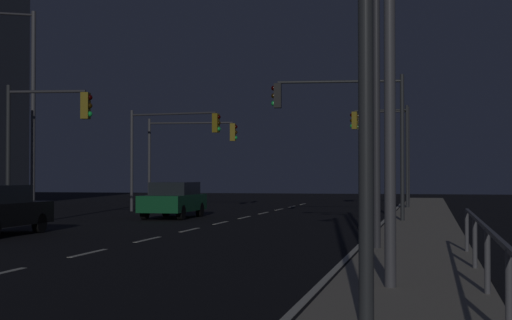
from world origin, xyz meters
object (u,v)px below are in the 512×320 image
(traffic_light_far_center, at_px, (383,137))
(street_lamp_across_street, at_px, (358,75))
(car_oncoming, at_px, (174,199))
(traffic_light_far_right, at_px, (386,138))
(traffic_light_mid_right, at_px, (189,144))
(traffic_light_near_left, at_px, (45,128))
(traffic_light_near_right, at_px, (345,116))
(traffic_light_mid_left, at_px, (170,138))
(street_lamp_far_end, at_px, (24,96))

(traffic_light_far_center, distance_m, street_lamp_across_street, 23.65)
(car_oncoming, distance_m, street_lamp_across_street, 16.72)
(traffic_light_far_right, xyz_separation_m, traffic_light_mid_right, (-10.49, -2.58, -0.37))
(traffic_light_far_center, height_order, traffic_light_mid_right, traffic_light_far_center)
(traffic_light_near_left, bearing_deg, car_oncoming, 68.41)
(car_oncoming, height_order, traffic_light_far_center, traffic_light_far_center)
(traffic_light_far_center, distance_m, traffic_light_mid_right, 10.55)
(traffic_light_mid_right, bearing_deg, street_lamp_across_street, -62.64)
(traffic_light_near_right, distance_m, traffic_light_near_left, 11.27)
(car_oncoming, relative_size, traffic_light_far_right, 0.81)
(traffic_light_far_right, relative_size, traffic_light_mid_right, 1.10)
(traffic_light_near_right, bearing_deg, car_oncoming, 163.29)
(car_oncoming, xyz_separation_m, traffic_light_mid_right, (-1.87, 8.05, 2.75))
(traffic_light_near_right, relative_size, traffic_light_far_right, 1.03)
(traffic_light_far_center, height_order, traffic_light_far_right, traffic_light_far_center)
(traffic_light_near_right, relative_size, traffic_light_mid_right, 1.13)
(traffic_light_far_center, relative_size, traffic_light_mid_left, 1.05)
(car_oncoming, bearing_deg, street_lamp_far_end, -133.94)
(traffic_light_near_right, bearing_deg, traffic_light_far_center, 86.72)
(traffic_light_mid_left, relative_size, traffic_light_near_right, 0.94)
(traffic_light_near_left, height_order, traffic_light_mid_right, traffic_light_near_left)
(traffic_light_mid_left, distance_m, traffic_light_near_left, 11.92)
(traffic_light_mid_left, height_order, traffic_light_near_left, traffic_light_mid_left)
(traffic_light_far_right, relative_size, street_lamp_far_end, 0.66)
(traffic_light_mid_right, bearing_deg, traffic_light_mid_left, -92.15)
(traffic_light_far_center, height_order, street_lamp_across_street, street_lamp_across_street)
(street_lamp_far_end, bearing_deg, car_oncoming, 46.06)
(traffic_light_far_center, distance_m, street_lamp_far_end, 19.83)
(traffic_light_mid_right, relative_size, street_lamp_far_end, 0.60)
(traffic_light_far_center, relative_size, traffic_light_near_right, 0.98)
(traffic_light_mid_left, distance_m, traffic_light_mid_right, 2.83)
(car_oncoming, relative_size, traffic_light_mid_left, 0.84)
(traffic_light_far_center, distance_m, traffic_light_near_right, 12.51)
(traffic_light_far_right, bearing_deg, street_lamp_far_end, -130.63)
(traffic_light_far_center, relative_size, street_lamp_across_street, 0.81)
(traffic_light_near_left, xyz_separation_m, traffic_light_far_right, (11.26, 17.30, 0.34))
(traffic_light_mid_left, height_order, traffic_light_far_right, traffic_light_far_right)
(car_oncoming, height_order, street_lamp_across_street, street_lamp_across_street)
(traffic_light_far_center, xyz_separation_m, traffic_light_near_left, (-11.10, -16.83, -0.38))
(street_lamp_far_end, height_order, street_lamp_across_street, street_lamp_far_end)
(traffic_light_mid_left, distance_m, traffic_light_near_right, 12.32)
(traffic_light_mid_left, relative_size, traffic_light_far_right, 0.96)
(car_oncoming, relative_size, traffic_light_near_left, 0.86)
(traffic_light_near_left, distance_m, traffic_light_mid_right, 14.74)
(traffic_light_near_left, distance_m, traffic_light_far_right, 20.64)
(traffic_light_mid_left, bearing_deg, traffic_light_near_right, -37.88)
(traffic_light_far_right, bearing_deg, traffic_light_near_left, -123.05)
(traffic_light_near_right, distance_m, street_lamp_across_street, 11.26)
(car_oncoming, bearing_deg, street_lamp_across_street, -55.47)
(traffic_light_near_left, relative_size, street_lamp_across_street, 0.76)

